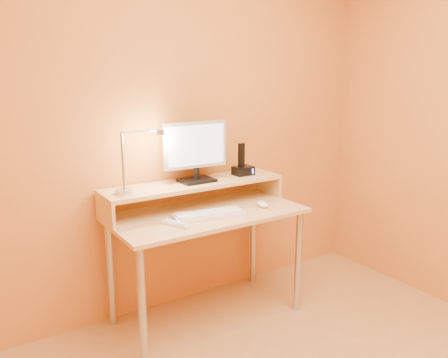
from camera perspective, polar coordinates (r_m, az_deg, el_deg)
wall_back at (r=2.96m, az=-5.51°, el=7.27°), size 3.00×0.04×2.50m
desk_leg_fl at (r=2.50m, az=-10.37°, el=-15.84°), size 0.04×0.04×0.69m
desk_leg_fr at (r=3.04m, az=9.43°, el=-10.34°), size 0.04×0.04×0.69m
desk_leg_bl at (r=2.92m, az=-14.25°, el=-11.57°), size 0.04×0.04×0.69m
desk_leg_br at (r=3.40m, az=3.71°, el=-7.60°), size 0.04×0.04×0.69m
desk_lower at (r=2.79m, az=-2.22°, el=-4.44°), size 1.20×0.60×0.02m
shelf_riser_left at (r=2.67m, az=-14.91°, el=-3.93°), size 0.02×0.30×0.14m
shelf_riser_right at (r=3.21m, az=5.48°, el=-0.63°), size 0.02×0.30×0.14m
desk_shelf at (r=2.87m, az=-3.77°, el=-0.63°), size 1.20×0.30×0.02m
monitor_foot at (r=2.88m, az=-3.50°, el=-0.17°), size 0.22×0.16×0.02m
monitor_neck at (r=2.87m, az=-3.51°, el=0.69°), size 0.04×0.04×0.07m
monitor_panel at (r=2.84m, az=-3.66°, el=4.37°), size 0.43×0.05×0.29m
monitor_back at (r=2.86m, az=-3.90°, el=4.43°), size 0.38×0.02×0.25m
monitor_screen at (r=2.82m, az=-3.48°, el=4.32°), size 0.39×0.02×0.25m
lamp_base at (r=2.65m, az=-12.57°, el=-1.58°), size 0.10×0.10×0.02m
lamp_post at (r=2.61m, az=-12.76°, el=2.20°), size 0.01×0.01×0.33m
lamp_arm at (r=2.63m, az=-10.48°, el=6.02°), size 0.24×0.01×0.01m
lamp_head at (r=2.68m, az=-8.09°, el=5.92°), size 0.04×0.04×0.03m
lamp_bulb at (r=2.68m, az=-8.08°, el=5.58°), size 0.03×0.03×0.00m
phone_dock at (r=3.06m, az=2.44°, el=1.08°), size 0.13×0.10×0.06m
phone_handset at (r=3.03m, az=2.23°, el=3.08°), size 0.04×0.03×0.16m
phone_led at (r=3.05m, az=3.69°, el=1.00°), size 0.01×0.00×0.04m
keyboard at (r=2.69m, az=-1.84°, el=-4.62°), size 0.45×0.22×0.02m
mouse at (r=2.89m, az=4.94°, el=-3.21°), size 0.08×0.12×0.04m
remote_control at (r=2.55m, az=-6.19°, el=-5.74°), size 0.12×0.19×0.02m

